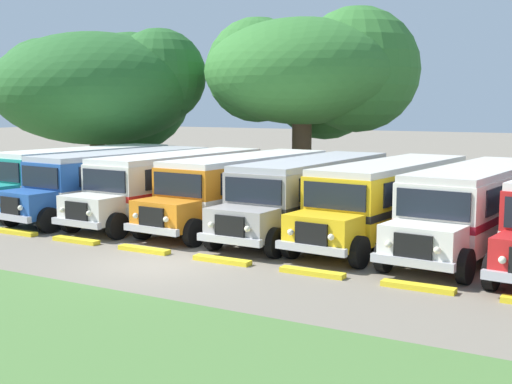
% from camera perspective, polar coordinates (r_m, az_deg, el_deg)
% --- Properties ---
extents(ground_plane, '(220.00, 220.00, 0.00)m').
position_cam_1_polar(ground_plane, '(21.34, -8.39, -6.08)').
color(ground_plane, slate).
extents(parked_bus_slot_0, '(3.45, 10.96, 2.82)m').
position_cam_1_polar(parked_bus_slot_0, '(34.05, -14.36, 1.46)').
color(parked_bus_slot_0, teal).
rests_on(parked_bus_slot_0, ground_plane).
extents(parked_bus_slot_1, '(3.46, 10.96, 2.82)m').
position_cam_1_polar(parked_bus_slot_1, '(31.35, -11.32, 1.06)').
color(parked_bus_slot_1, '#23519E').
rests_on(parked_bus_slot_1, ground_plane).
extents(parked_bus_slot_2, '(3.10, 10.89, 2.82)m').
position_cam_1_polar(parked_bus_slot_2, '(29.75, -6.65, 0.82)').
color(parked_bus_slot_2, silver).
rests_on(parked_bus_slot_2, ground_plane).
extents(parked_bus_slot_3, '(3.18, 10.91, 2.82)m').
position_cam_1_polar(parked_bus_slot_3, '(28.23, -0.93, 0.52)').
color(parked_bus_slot_3, orange).
rests_on(parked_bus_slot_3, ground_plane).
extents(parked_bus_slot_4, '(2.88, 10.86, 2.82)m').
position_cam_1_polar(parked_bus_slot_4, '(26.62, 4.63, 0.09)').
color(parked_bus_slot_4, '#9E9993').
rests_on(parked_bus_slot_4, ground_plane).
extents(parked_bus_slot_5, '(3.41, 10.95, 2.82)m').
position_cam_1_polar(parked_bus_slot_5, '(25.53, 11.13, -0.33)').
color(parked_bus_slot_5, yellow).
rests_on(parked_bus_slot_5, ground_plane).
extents(parked_bus_slot_6, '(3.39, 10.95, 2.82)m').
position_cam_1_polar(parked_bus_slot_6, '(24.46, 18.01, -0.88)').
color(parked_bus_slot_6, silver).
rests_on(parked_bus_slot_6, ground_plane).
extents(curb_wheelstop_1, '(2.00, 0.36, 0.15)m').
position_cam_1_polar(curb_wheelstop_1, '(27.66, -19.41, -3.19)').
color(curb_wheelstop_1, yellow).
rests_on(curb_wheelstop_1, ground_plane).
extents(curb_wheelstop_2, '(2.00, 0.36, 0.15)m').
position_cam_1_polar(curb_wheelstop_2, '(25.38, -14.81, -3.93)').
color(curb_wheelstop_2, yellow).
rests_on(curb_wheelstop_2, ground_plane).
extents(curb_wheelstop_3, '(2.00, 0.36, 0.15)m').
position_cam_1_polar(curb_wheelstop_3, '(23.30, -9.34, -4.77)').
color(curb_wheelstop_3, yellow).
rests_on(curb_wheelstop_3, ground_plane).
extents(curb_wheelstop_4, '(2.00, 0.36, 0.15)m').
position_cam_1_polar(curb_wheelstop_4, '(21.48, -2.86, -5.71)').
color(curb_wheelstop_4, yellow).
rests_on(curb_wheelstop_4, ground_plane).
extents(curb_wheelstop_5, '(2.00, 0.36, 0.15)m').
position_cam_1_polar(curb_wheelstop_5, '(19.99, 4.72, -6.72)').
color(curb_wheelstop_5, yellow).
rests_on(curb_wheelstop_5, ground_plane).
extents(curb_wheelstop_6, '(2.00, 0.36, 0.15)m').
position_cam_1_polar(curb_wheelstop_6, '(18.90, 13.39, -7.72)').
color(curb_wheelstop_6, yellow).
rests_on(curb_wheelstop_6, ground_plane).
extents(broad_shade_tree, '(11.43, 11.24, 10.13)m').
position_cam_1_polar(broad_shade_tree, '(37.95, 4.73, 9.81)').
color(broad_shade_tree, brown).
rests_on(broad_shade_tree, ground_plane).
extents(secondary_tree, '(12.35, 13.05, 9.46)m').
position_cam_1_polar(secondary_tree, '(42.47, -12.52, 8.46)').
color(secondary_tree, brown).
rests_on(secondary_tree, ground_plane).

